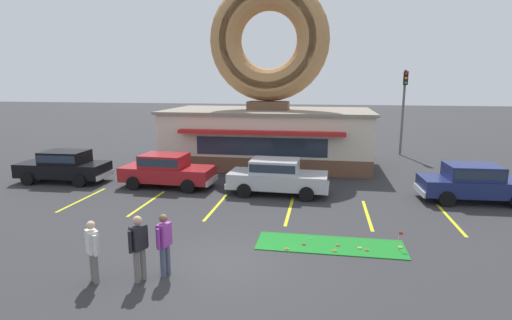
{
  "coord_description": "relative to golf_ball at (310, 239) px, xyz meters",
  "views": [
    {
      "loc": [
        2.69,
        -10.16,
        5.03
      ],
      "look_at": [
        0.1,
        5.0,
        2.0
      ],
      "focal_mm": 28.0,
      "sensor_mm": 36.0,
      "label": 1
    }
  ],
  "objects": [
    {
      "name": "ground_plane",
      "position": [
        -2.36,
        -2.1,
        -0.05
      ],
      "size": [
        160.0,
        160.0,
        0.0
      ],
      "primitive_type": "plane",
      "color": "#2D2D30"
    },
    {
      "name": "donut_shop_building",
      "position": [
        -3.04,
        11.84,
        3.69
      ],
      "size": [
        12.3,
        6.75,
        10.96
      ],
      "color": "brown",
      "rests_on": "ground"
    },
    {
      "name": "putting_mat",
      "position": [
        0.63,
        -0.33,
        -0.04
      ],
      "size": [
        4.56,
        1.44,
        0.03
      ],
      "primitive_type": "cube",
      "color": "#197523",
      "rests_on": "ground"
    },
    {
      "name": "mini_donut_near_left",
      "position": [
        -0.66,
        -0.92,
        -0.0
      ],
      "size": [
        0.13,
        0.13,
        0.04
      ],
      "primitive_type": "torus",
      "color": "#D17F47",
      "rests_on": "putting_mat"
    },
    {
      "name": "mini_donut_near_right",
      "position": [
        0.86,
        -0.37,
        -0.0
      ],
      "size": [
        0.13,
        0.13,
        0.04
      ],
      "primitive_type": "torus",
      "color": "#A5724C",
      "rests_on": "putting_mat"
    },
    {
      "name": "mini_donut_mid_left",
      "position": [
        0.76,
        -0.83,
        -0.0
      ],
      "size": [
        0.13,
        0.13,
        0.04
      ],
      "primitive_type": "torus",
      "color": "#D17F47",
      "rests_on": "putting_mat"
    },
    {
      "name": "mini_donut_mid_centre",
      "position": [
        1.72,
        -0.6,
        -0.0
      ],
      "size": [
        0.13,
        0.13,
        0.04
      ],
      "primitive_type": "torus",
      "color": "#A5724C",
      "rests_on": "putting_mat"
    },
    {
      "name": "mini_donut_mid_right",
      "position": [
        2.75,
        -0.21,
        -0.0
      ],
      "size": [
        0.13,
        0.13,
        0.04
      ],
      "primitive_type": "torus",
      "color": "#E5C666",
      "rests_on": "putting_mat"
    },
    {
      "name": "mini_donut_far_left",
      "position": [
        1.52,
        -0.48,
        -0.0
      ],
      "size": [
        0.13,
        0.13,
        0.04
      ],
      "primitive_type": "torus",
      "color": "#E5C666",
      "rests_on": "putting_mat"
    },
    {
      "name": "mini_donut_far_centre",
      "position": [
        -0.17,
        -0.48,
        -0.0
      ],
      "size": [
        0.13,
        0.13,
        0.04
      ],
      "primitive_type": "torus",
      "color": "brown",
      "rests_on": "putting_mat"
    },
    {
      "name": "golf_ball",
      "position": [
        0.0,
        0.0,
        0.0
      ],
      "size": [
        0.04,
        0.04,
        0.04
      ],
      "primitive_type": "sphere",
      "color": "white",
      "rests_on": "putting_mat"
    },
    {
      "name": "putting_flag_pin",
      "position": [
        2.7,
        -0.32,
        0.39
      ],
      "size": [
        0.13,
        0.01,
        0.55
      ],
      "color": "silver",
      "rests_on": "putting_mat"
    },
    {
      "name": "car_silver",
      "position": [
        -1.7,
        5.17,
        0.82
      ],
      "size": [
        4.62,
        2.1,
        1.6
      ],
      "color": "#B2B5BA",
      "rests_on": "ground"
    },
    {
      "name": "car_navy",
      "position": [
        6.66,
        5.42,
        0.82
      ],
      "size": [
        4.62,
        2.12,
        1.6
      ],
      "color": "navy",
      "rests_on": "ground"
    },
    {
      "name": "car_black",
      "position": [
        -12.6,
        5.58,
        0.82
      ],
      "size": [
        4.62,
        2.1,
        1.6
      ],
      "color": "black",
      "rests_on": "ground"
    },
    {
      "name": "car_red",
      "position": [
        -7.11,
        5.56,
        0.82
      ],
      "size": [
        4.62,
        2.1,
        1.6
      ],
      "color": "maroon",
      "rests_on": "ground"
    },
    {
      "name": "pedestrian_blue_sweater_man",
      "position": [
        -4.2,
        -3.43,
        0.92
      ],
      "size": [
        0.38,
        0.55,
        1.75
      ],
      "color": "slate",
      "rests_on": "ground"
    },
    {
      "name": "pedestrian_hooded_kid",
      "position": [
        -3.68,
        -3.03,
        0.88
      ],
      "size": [
        0.32,
        0.58,
        1.68
      ],
      "color": "#474C66",
      "rests_on": "ground"
    },
    {
      "name": "pedestrian_leather_jacket_man",
      "position": [
        -5.32,
        -3.68,
        0.85
      ],
      "size": [
        0.47,
        0.43,
        1.63
      ],
      "color": "slate",
      "rests_on": "ground"
    },
    {
      "name": "trash_bin",
      "position": [
        -8.93,
        9.15,
        0.45
      ],
      "size": [
        0.57,
        0.57,
        0.97
      ],
      "color": "#232833",
      "rests_on": "ground"
    },
    {
      "name": "traffic_light_pole",
      "position": [
        5.63,
        16.39,
        3.66
      ],
      "size": [
        0.28,
        0.47,
        5.8
      ],
      "color": "#595B60",
      "rests_on": "ground"
    },
    {
      "name": "parking_stripe_far_left",
      "position": [
        -9.92,
        2.9,
        -0.05
      ],
      "size": [
        0.12,
        3.6,
        0.01
      ],
      "primitive_type": "cube",
      "color": "yellow",
      "rests_on": "ground"
    },
    {
      "name": "parking_stripe_left",
      "position": [
        -6.92,
        2.9,
        -0.05
      ],
      "size": [
        0.12,
        3.6,
        0.01
      ],
      "primitive_type": "cube",
      "color": "yellow",
      "rests_on": "ground"
    },
    {
      "name": "parking_stripe_mid_left",
      "position": [
        -3.92,
        2.9,
        -0.05
      ],
      "size": [
        0.12,
        3.6,
        0.01
      ],
      "primitive_type": "cube",
      "color": "yellow",
      "rests_on": "ground"
    },
    {
      "name": "parking_stripe_centre",
      "position": [
        -0.92,
        2.9,
        -0.05
      ],
      "size": [
        0.12,
        3.6,
        0.01
      ],
      "primitive_type": "cube",
      "color": "yellow",
      "rests_on": "ground"
    },
    {
      "name": "parking_stripe_mid_right",
      "position": [
        2.08,
        2.9,
        -0.05
      ],
      "size": [
        0.12,
        3.6,
        0.01
      ],
      "primitive_type": "cube",
      "color": "yellow",
      "rests_on": "ground"
    },
    {
      "name": "parking_stripe_right",
      "position": [
        5.08,
        2.9,
        -0.05
      ],
      "size": [
        0.12,
        3.6,
        0.01
      ],
      "primitive_type": "cube",
      "color": "yellow",
      "rests_on": "ground"
    }
  ]
}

